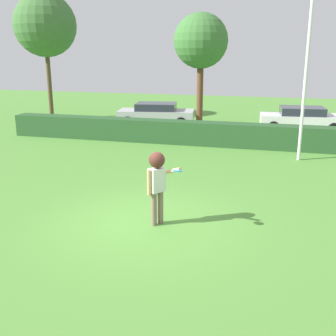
{
  "coord_description": "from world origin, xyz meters",
  "views": [
    {
      "loc": [
        3.03,
        -9.0,
        4.09
      ],
      "look_at": [
        0.31,
        1.02,
        1.15
      ],
      "focal_mm": 44.53,
      "sensor_mm": 36.0,
      "label": 1
    }
  ],
  "objects_px": {
    "person": "(157,177)",
    "parked_car_white": "(302,118)",
    "lamppost": "(307,60)",
    "willow_tree": "(45,25)",
    "parked_car_silver": "(156,113)",
    "frisbee": "(177,171)",
    "maple_tree": "(201,42)"
  },
  "relations": [
    {
      "from": "lamppost",
      "to": "parked_car_silver",
      "type": "relative_size",
      "value": 1.55
    },
    {
      "from": "lamppost",
      "to": "willow_tree",
      "type": "distance_m",
      "value": 16.09
    },
    {
      "from": "lamppost",
      "to": "maple_tree",
      "type": "height_order",
      "value": "lamppost"
    },
    {
      "from": "parked_car_white",
      "to": "maple_tree",
      "type": "xyz_separation_m",
      "value": [
        -5.38,
        -0.29,
        3.83
      ]
    },
    {
      "from": "lamppost",
      "to": "parked_car_silver",
      "type": "bearing_deg",
      "value": 141.54
    },
    {
      "from": "lamppost",
      "to": "willow_tree",
      "type": "bearing_deg",
      "value": 155.41
    },
    {
      "from": "person",
      "to": "lamppost",
      "type": "height_order",
      "value": "lamppost"
    },
    {
      "from": "parked_car_silver",
      "to": "lamppost",
      "type": "bearing_deg",
      "value": -38.46
    },
    {
      "from": "parked_car_silver",
      "to": "parked_car_white",
      "type": "relative_size",
      "value": 1.02
    },
    {
      "from": "person",
      "to": "parked_car_white",
      "type": "relative_size",
      "value": 0.42
    },
    {
      "from": "parked_car_silver",
      "to": "person",
      "type": "bearing_deg",
      "value": -73.13
    },
    {
      "from": "parked_car_white",
      "to": "parked_car_silver",
      "type": "bearing_deg",
      "value": -177.54
    },
    {
      "from": "maple_tree",
      "to": "frisbee",
      "type": "bearing_deg",
      "value": -81.09
    },
    {
      "from": "maple_tree",
      "to": "willow_tree",
      "type": "bearing_deg",
      "value": 176.33
    },
    {
      "from": "frisbee",
      "to": "parked_car_silver",
      "type": "bearing_deg",
      "value": 108.65
    },
    {
      "from": "lamppost",
      "to": "willow_tree",
      "type": "relative_size",
      "value": 0.93
    },
    {
      "from": "frisbee",
      "to": "lamppost",
      "type": "xyz_separation_m",
      "value": [
        2.94,
        7.68,
        2.25
      ]
    },
    {
      "from": "frisbee",
      "to": "lamppost",
      "type": "relative_size",
      "value": 0.03
    },
    {
      "from": "parked_car_white",
      "to": "frisbee",
      "type": "bearing_deg",
      "value": -102.96
    },
    {
      "from": "lamppost",
      "to": "maple_tree",
      "type": "xyz_separation_m",
      "value": [
        -5.09,
        6.05,
        0.78
      ]
    },
    {
      "from": "lamppost",
      "to": "frisbee",
      "type": "bearing_deg",
      "value": -110.92
    },
    {
      "from": "willow_tree",
      "to": "frisbee",
      "type": "bearing_deg",
      "value": -51.01
    },
    {
      "from": "person",
      "to": "maple_tree",
      "type": "bearing_deg",
      "value": 96.75
    },
    {
      "from": "person",
      "to": "parked_car_white",
      "type": "bearing_deg",
      "value": 74.52
    },
    {
      "from": "person",
      "to": "maple_tree",
      "type": "height_order",
      "value": "maple_tree"
    },
    {
      "from": "parked_car_silver",
      "to": "parked_car_white",
      "type": "distance_m",
      "value": 7.86
    },
    {
      "from": "frisbee",
      "to": "lamppost",
      "type": "distance_m",
      "value": 8.53
    },
    {
      "from": "willow_tree",
      "to": "maple_tree",
      "type": "distance_m",
      "value": 9.52
    },
    {
      "from": "frisbee",
      "to": "willow_tree",
      "type": "xyz_separation_m",
      "value": [
        -11.61,
        14.34,
        4.0
      ]
    },
    {
      "from": "parked_car_white",
      "to": "maple_tree",
      "type": "relative_size",
      "value": 0.72
    },
    {
      "from": "lamppost",
      "to": "willow_tree",
      "type": "height_order",
      "value": "willow_tree"
    },
    {
      "from": "person",
      "to": "willow_tree",
      "type": "height_order",
      "value": "willow_tree"
    }
  ]
}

